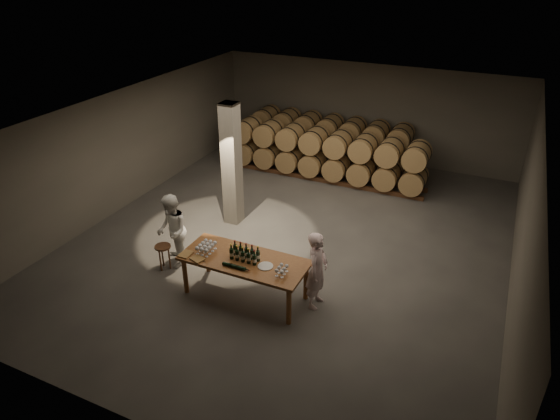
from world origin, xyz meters
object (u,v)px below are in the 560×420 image
at_px(notebook_near, 197,259).
at_px(person_woman, 172,231).
at_px(bottle_cluster, 245,254).
at_px(tasting_table, 244,263).
at_px(plate, 265,266).
at_px(stool, 163,250).
at_px(person_man, 317,270).

relative_size(notebook_near, person_woman, 0.15).
relative_size(bottle_cluster, person_woman, 0.35).
xyz_separation_m(bottle_cluster, notebook_near, (-0.86, -0.40, -0.11)).
bearing_deg(notebook_near, bottle_cluster, 43.48).
relative_size(tasting_table, bottle_cluster, 4.30).
relative_size(plate, person_woman, 0.18).
relative_size(bottle_cluster, stool, 1.02).
bearing_deg(plate, person_man, 23.33).
bearing_deg(person_man, plate, 113.31).
xyz_separation_m(notebook_near, person_man, (2.28, 0.76, -0.08)).
distance_m(tasting_table, bottle_cluster, 0.23).
bearing_deg(tasting_table, bottle_cluster, -32.73).
xyz_separation_m(tasting_table, stool, (-2.12, 0.09, -0.31)).
xyz_separation_m(tasting_table, person_man, (1.44, 0.34, 0.04)).
bearing_deg(stool, person_woman, 72.85).
bearing_deg(plate, bottle_cluster, 174.50).
relative_size(tasting_table, notebook_near, 9.80).
bearing_deg(person_man, tasting_table, 103.37).
bearing_deg(plate, notebook_near, -165.24).
xyz_separation_m(tasting_table, notebook_near, (-0.84, -0.42, 0.12)).
bearing_deg(bottle_cluster, plate, -5.50).
height_order(tasting_table, plate, plate).
height_order(tasting_table, person_man, person_man).
bearing_deg(notebook_near, person_woman, 164.94).
distance_m(bottle_cluster, person_woman, 2.10).
bearing_deg(notebook_near, tasting_table, 44.76).
bearing_deg(stool, person_man, 3.99).
distance_m(plate, person_man, 1.02).
bearing_deg(person_man, bottle_cluster, 104.07).
xyz_separation_m(plate, person_man, (0.94, 0.40, -0.08)).
relative_size(person_man, person_woman, 0.97).
bearing_deg(plate, stool, 176.63).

